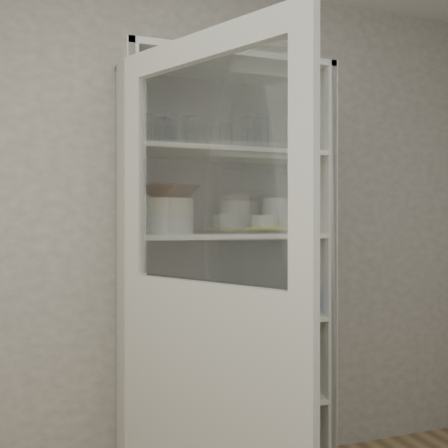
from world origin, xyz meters
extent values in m
cube|color=#9F998D|center=(0.00, 1.50, 1.30)|extent=(3.60, 0.02, 2.60)
cube|color=beige|center=(-0.28, 1.27, 1.05)|extent=(0.03, 0.45, 2.10)
cube|color=beige|center=(0.68, 1.27, 1.05)|extent=(0.03, 0.45, 2.10)
cube|color=gray|center=(0.20, 1.49, 1.05)|extent=(1.00, 0.03, 2.10)
cube|color=beige|center=(0.20, 1.27, 2.08)|extent=(1.00, 0.45, 0.03)
cube|color=white|center=(0.20, 1.26, 0.45)|extent=(0.94, 0.42, 0.02)
cube|color=white|center=(0.20, 1.26, 0.85)|extent=(0.94, 0.42, 0.02)
cube|color=white|center=(0.20, 1.26, 1.25)|extent=(0.94, 0.42, 0.02)
cube|color=white|center=(0.20, 1.26, 1.65)|extent=(0.94, 0.42, 0.02)
cube|color=beige|center=(-0.08, 0.66, 0.55)|extent=(0.48, 0.80, 1.10)
cube|color=beige|center=(-0.08, 0.66, 1.95)|extent=(0.48, 0.80, 0.10)
cube|color=beige|center=(-0.28, 1.01, 1.50)|extent=(0.08, 0.10, 0.80)
cube|color=beige|center=(0.12, 0.31, 1.50)|extent=(0.08, 0.10, 0.80)
cube|color=silver|center=(-0.08, 0.66, 1.50)|extent=(0.37, 0.63, 0.78)
cylinder|color=silver|center=(-0.21, 1.15, 1.73)|extent=(0.09, 0.09, 0.13)
cylinder|color=silver|center=(-0.05, 1.13, 1.73)|extent=(0.09, 0.09, 0.13)
cylinder|color=silver|center=(0.00, 1.14, 1.73)|extent=(0.08, 0.08, 0.14)
cylinder|color=silver|center=(0.34, 1.15, 1.74)|extent=(0.08, 0.08, 0.15)
cylinder|color=silver|center=(0.31, 1.16, 1.74)|extent=(0.09, 0.09, 0.15)
cylinder|color=silver|center=(0.57, 1.14, 1.73)|extent=(0.09, 0.09, 0.14)
cylinder|color=silver|center=(0.54, 1.12, 1.73)|extent=(0.08, 0.08, 0.14)
cylinder|color=silver|center=(-0.11, 1.27, 1.73)|extent=(0.10, 0.10, 0.15)
cylinder|color=silver|center=(-0.10, 1.25, 1.73)|extent=(0.07, 0.07, 0.14)
cylinder|color=silver|center=(0.06, 1.28, 1.73)|extent=(0.07, 0.07, 0.13)
cylinder|color=silver|center=(0.14, 1.28, 1.72)|extent=(0.08, 0.08, 0.13)
cylinder|color=silver|center=(0.21, 1.28, 1.73)|extent=(0.09, 0.09, 0.14)
cylinder|color=silver|center=(-0.09, 1.21, 1.31)|extent=(0.22, 0.22, 0.10)
cylinder|color=silver|center=(-0.09, 1.41, 1.30)|extent=(0.19, 0.19, 0.08)
cylinder|color=beige|center=(-0.09, 1.21, 1.39)|extent=(0.28, 0.28, 0.07)
imported|color=#4E301B|center=(-0.09, 1.21, 1.46)|extent=(0.31, 0.31, 0.06)
cylinder|color=silver|center=(0.40, 1.24, 1.27)|extent=(0.40, 0.40, 0.02)
cube|color=yellow|center=(0.40, 1.24, 1.29)|extent=(0.20, 0.20, 0.01)
cylinder|color=silver|center=(0.40, 1.24, 1.32)|extent=(0.18, 0.18, 0.06)
cylinder|color=silver|center=(0.50, 1.30, 1.35)|extent=(0.15, 0.15, 0.18)
imported|color=navy|center=(0.61, 1.19, 0.91)|extent=(0.16, 0.16, 0.10)
imported|color=teal|center=(0.33, 1.31, 0.91)|extent=(0.14, 0.14, 0.10)
imported|color=silver|center=(0.28, 1.13, 0.91)|extent=(0.14, 0.14, 0.10)
cylinder|color=teal|center=(0.26, 1.32, 0.91)|extent=(0.10, 0.10, 0.10)
ellipsoid|color=teal|center=(0.26, 1.32, 0.97)|extent=(0.10, 0.10, 0.02)
cylinder|color=#9F9CAA|center=(-0.15, 1.20, 0.88)|extent=(0.10, 0.10, 0.04)
cylinder|color=silver|center=(-0.21, 1.30, 0.93)|extent=(0.13, 0.13, 0.13)
imported|color=beige|center=(-0.09, 1.26, 0.49)|extent=(0.28, 0.28, 0.07)
cube|color=#959595|center=(0.29, 1.23, 0.49)|extent=(0.23, 0.17, 0.07)
camera|label=1|loc=(-0.60, -1.05, 1.31)|focal=40.00mm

